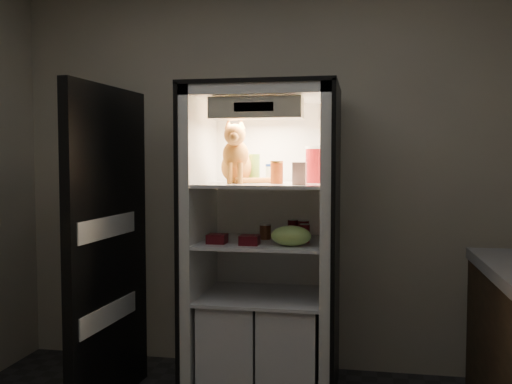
# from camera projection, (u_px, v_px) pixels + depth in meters

# --- Properties ---
(room_shell) EXTENTS (3.60, 3.60, 3.60)m
(room_shell) POSITION_uv_depth(u_px,v_px,m) (202.00, 110.00, 2.11)
(room_shell) COLOR white
(room_shell) RESTS_ON floor
(refrigerator) EXTENTS (0.90, 0.72, 1.88)m
(refrigerator) POSITION_uv_depth(u_px,v_px,m) (264.00, 263.00, 3.52)
(refrigerator) COLOR white
(refrigerator) RESTS_ON floor
(fridge_door) EXTENTS (0.11, 0.87, 1.85)m
(fridge_door) POSITION_uv_depth(u_px,v_px,m) (108.00, 249.00, 3.29)
(fridge_door) COLOR black
(fridge_door) RESTS_ON floor
(tabby_cat) EXTENTS (0.33, 0.37, 0.38)m
(tabby_cat) POSITION_uv_depth(u_px,v_px,m) (236.00, 159.00, 3.43)
(tabby_cat) COLOR #C96919
(tabby_cat) RESTS_ON refrigerator
(parmesan_shaker) EXTENTS (0.07, 0.07, 0.17)m
(parmesan_shaker) POSITION_uv_depth(u_px,v_px,m) (254.00, 168.00, 3.48)
(parmesan_shaker) COLOR #278F2C
(parmesan_shaker) RESTS_ON refrigerator
(mayo_tub) EXTENTS (0.08, 0.08, 0.11)m
(mayo_tub) POSITION_uv_depth(u_px,v_px,m) (272.00, 173.00, 3.52)
(mayo_tub) COLOR white
(mayo_tub) RESTS_ON refrigerator
(salsa_jar) EXTENTS (0.08, 0.08, 0.13)m
(salsa_jar) POSITION_uv_depth(u_px,v_px,m) (277.00, 172.00, 3.34)
(salsa_jar) COLOR maroon
(salsa_jar) RESTS_ON refrigerator
(pepper_jar) EXTENTS (0.13, 0.13, 0.22)m
(pepper_jar) POSITION_uv_depth(u_px,v_px,m) (316.00, 165.00, 3.43)
(pepper_jar) COLOR #A31519
(pepper_jar) RESTS_ON refrigerator
(cream_carton) EXTENTS (0.07, 0.07, 0.13)m
(cream_carton) POSITION_uv_depth(u_px,v_px,m) (299.00, 173.00, 3.21)
(cream_carton) COLOR white
(cream_carton) RESTS_ON refrigerator
(soda_can_a) EXTENTS (0.07, 0.07, 0.12)m
(soda_can_a) POSITION_uv_depth(u_px,v_px,m) (293.00, 229.00, 3.50)
(soda_can_a) COLOR black
(soda_can_a) RESTS_ON refrigerator
(soda_can_b) EXTENTS (0.07, 0.07, 0.13)m
(soda_can_b) POSITION_uv_depth(u_px,v_px,m) (304.00, 230.00, 3.44)
(soda_can_b) COLOR black
(soda_can_b) RESTS_ON refrigerator
(soda_can_c) EXTENTS (0.06, 0.06, 0.11)m
(soda_can_c) POSITION_uv_depth(u_px,v_px,m) (305.00, 233.00, 3.36)
(soda_can_c) COLOR black
(soda_can_c) RESTS_ON refrigerator
(condiment_jar) EXTENTS (0.07, 0.07, 0.10)m
(condiment_jar) POSITION_uv_depth(u_px,v_px,m) (265.00, 231.00, 3.51)
(condiment_jar) COLOR #5A2E19
(condiment_jar) RESTS_ON refrigerator
(grape_bag) EXTENTS (0.23, 0.17, 0.12)m
(grape_bag) POSITION_uv_depth(u_px,v_px,m) (291.00, 236.00, 3.25)
(grape_bag) COLOR #78AA4F
(grape_bag) RESTS_ON refrigerator
(berry_box_left) EXTENTS (0.11, 0.11, 0.05)m
(berry_box_left) POSITION_uv_depth(u_px,v_px,m) (217.00, 239.00, 3.34)
(berry_box_left) COLOR #540E15
(berry_box_left) RESTS_ON refrigerator
(berry_box_right) EXTENTS (0.11, 0.11, 0.05)m
(berry_box_right) POSITION_uv_depth(u_px,v_px,m) (250.00, 240.00, 3.29)
(berry_box_right) COLOR #540E15
(berry_box_right) RESTS_ON refrigerator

